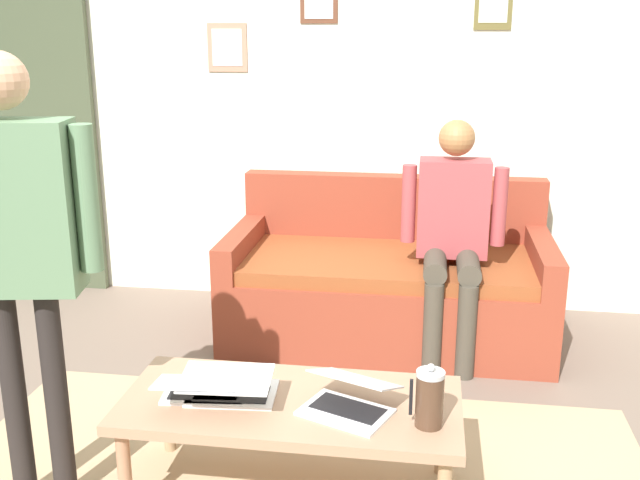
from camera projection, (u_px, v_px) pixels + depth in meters
back_wall at (353, 92)px, 4.60m from camera, size 7.04×0.11×2.70m
interior_door at (37, 139)px, 4.90m from camera, size 0.82×0.09×2.05m
couch at (388, 285)px, 4.28m from camera, size 1.81×0.93×0.88m
coffee_table at (291, 410)px, 2.76m from camera, size 1.26×0.58×0.41m
laptop_left at (349, 400)px, 2.66m from camera, size 0.39×0.37×0.14m
laptop_center at (230, 388)px, 2.73m from camera, size 0.35×0.35×0.13m
laptop_right at (203, 389)px, 2.74m from camera, size 0.34×0.35×0.13m
french_press at (429, 398)px, 2.54m from camera, size 0.12×0.10×0.23m
person_standing at (16, 229)px, 2.54m from camera, size 0.59×0.26×1.67m
person_seated at (453, 226)px, 3.90m from camera, size 0.55×0.51×1.28m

